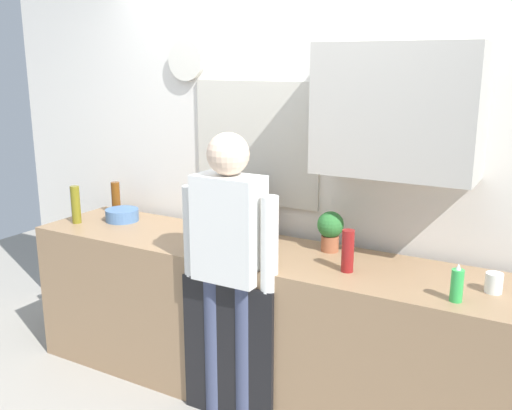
{
  "coord_description": "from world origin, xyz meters",
  "views": [
    {
      "loc": [
        1.55,
        -2.42,
        1.94
      ],
      "look_at": [
        0.02,
        0.25,
        1.17
      ],
      "focal_mm": 40.47,
      "sensor_mm": 36.0,
      "label": 1
    }
  ],
  "objects_px": {
    "coffee_maker": "(248,214)",
    "person_at_sink": "(229,256)",
    "bottle_red_vinegar": "(348,251)",
    "bottle_amber_beer": "(116,198)",
    "mixing_bowl": "(122,215)",
    "cup_white_mug": "(494,283)",
    "dish_soap": "(457,285)",
    "bottle_olive_oil": "(76,205)",
    "potted_plant": "(330,229)"
  },
  "relations": [
    {
      "from": "bottle_amber_beer",
      "to": "person_at_sink",
      "type": "distance_m",
      "value": 1.34
    },
    {
      "from": "coffee_maker",
      "to": "bottle_amber_beer",
      "type": "relative_size",
      "value": 1.43
    },
    {
      "from": "cup_white_mug",
      "to": "potted_plant",
      "type": "distance_m",
      "value": 0.92
    },
    {
      "from": "coffee_maker",
      "to": "bottle_red_vinegar",
      "type": "xyz_separation_m",
      "value": [
        0.74,
        -0.25,
        -0.04
      ]
    },
    {
      "from": "bottle_red_vinegar",
      "to": "bottle_amber_beer",
      "type": "bearing_deg",
      "value": 171.7
    },
    {
      "from": "bottle_red_vinegar",
      "to": "bottle_amber_beer",
      "type": "distance_m",
      "value": 1.84
    },
    {
      "from": "coffee_maker",
      "to": "potted_plant",
      "type": "height_order",
      "value": "coffee_maker"
    },
    {
      "from": "bottle_amber_beer",
      "to": "dish_soap",
      "type": "distance_m",
      "value": 2.41
    },
    {
      "from": "dish_soap",
      "to": "person_at_sink",
      "type": "distance_m",
      "value": 1.14
    },
    {
      "from": "potted_plant",
      "to": "cup_white_mug",
      "type": "bearing_deg",
      "value": -11.62
    },
    {
      "from": "cup_white_mug",
      "to": "dish_soap",
      "type": "relative_size",
      "value": 0.53
    },
    {
      "from": "person_at_sink",
      "to": "potted_plant",
      "type": "bearing_deg",
      "value": 41.03
    },
    {
      "from": "bottle_amber_beer",
      "to": "bottle_olive_oil",
      "type": "distance_m",
      "value": 0.31
    },
    {
      "from": "cup_white_mug",
      "to": "potted_plant",
      "type": "relative_size",
      "value": 0.41
    },
    {
      "from": "bottle_olive_oil",
      "to": "dish_soap",
      "type": "height_order",
      "value": "bottle_olive_oil"
    },
    {
      "from": "bottle_amber_beer",
      "to": "dish_soap",
      "type": "xyz_separation_m",
      "value": [
        2.38,
        -0.38,
        -0.04
      ]
    },
    {
      "from": "mixing_bowl",
      "to": "person_at_sink",
      "type": "xyz_separation_m",
      "value": [
        1.09,
        -0.38,
        0.01
      ]
    },
    {
      "from": "bottle_amber_beer",
      "to": "dish_soap",
      "type": "height_order",
      "value": "bottle_amber_beer"
    },
    {
      "from": "coffee_maker",
      "to": "mixing_bowl",
      "type": "xyz_separation_m",
      "value": [
        -0.93,
        -0.1,
        -0.11
      ]
    },
    {
      "from": "coffee_maker",
      "to": "bottle_olive_oil",
      "type": "distance_m",
      "value": 1.19
    },
    {
      "from": "coffee_maker",
      "to": "dish_soap",
      "type": "height_order",
      "value": "coffee_maker"
    },
    {
      "from": "cup_white_mug",
      "to": "potted_plant",
      "type": "bearing_deg",
      "value": 168.38
    },
    {
      "from": "mixing_bowl",
      "to": "cup_white_mug",
      "type": "bearing_deg",
      "value": -1.96
    },
    {
      "from": "coffee_maker",
      "to": "person_at_sink",
      "type": "relative_size",
      "value": 0.21
    },
    {
      "from": "coffee_maker",
      "to": "person_at_sink",
      "type": "bearing_deg",
      "value": -70.89
    },
    {
      "from": "bottle_red_vinegar",
      "to": "bottle_olive_oil",
      "type": "bearing_deg",
      "value": -179.03
    },
    {
      "from": "cup_white_mug",
      "to": "mixing_bowl",
      "type": "distance_m",
      "value": 2.36
    },
    {
      "from": "bottle_olive_oil",
      "to": "potted_plant",
      "type": "distance_m",
      "value": 1.71
    },
    {
      "from": "dish_soap",
      "to": "person_at_sink",
      "type": "bearing_deg",
      "value": -174.45
    },
    {
      "from": "bottle_red_vinegar",
      "to": "potted_plant",
      "type": "bearing_deg",
      "value": 128.1
    },
    {
      "from": "bottle_amber_beer",
      "to": "potted_plant",
      "type": "relative_size",
      "value": 1.0
    },
    {
      "from": "person_at_sink",
      "to": "mixing_bowl",
      "type": "bearing_deg",
      "value": 148.96
    },
    {
      "from": "bottle_olive_oil",
      "to": "coffee_maker",
      "type": "bearing_deg",
      "value": 13.89
    },
    {
      "from": "cup_white_mug",
      "to": "potted_plant",
      "type": "height_order",
      "value": "potted_plant"
    },
    {
      "from": "coffee_maker",
      "to": "bottle_olive_oil",
      "type": "xyz_separation_m",
      "value": [
        -1.16,
        -0.29,
        -0.02
      ]
    },
    {
      "from": "bottle_red_vinegar",
      "to": "potted_plant",
      "type": "xyz_separation_m",
      "value": [
        -0.2,
        0.26,
        0.02
      ]
    },
    {
      "from": "bottle_red_vinegar",
      "to": "bottle_olive_oil",
      "type": "height_order",
      "value": "bottle_olive_oil"
    },
    {
      "from": "mixing_bowl",
      "to": "dish_soap",
      "type": "distance_m",
      "value": 2.24
    },
    {
      "from": "bottle_olive_oil",
      "to": "person_at_sink",
      "type": "bearing_deg",
      "value": -8.27
    },
    {
      "from": "dish_soap",
      "to": "bottle_amber_beer",
      "type": "bearing_deg",
      "value": 170.93
    },
    {
      "from": "bottle_amber_beer",
      "to": "mixing_bowl",
      "type": "bearing_deg",
      "value": -35.63
    },
    {
      "from": "bottle_olive_oil",
      "to": "cup_white_mug",
      "type": "xyz_separation_m",
      "value": [
        2.58,
        0.11,
        -0.08
      ]
    },
    {
      "from": "coffee_maker",
      "to": "cup_white_mug",
      "type": "bearing_deg",
      "value": -7.08
    },
    {
      "from": "coffee_maker",
      "to": "bottle_amber_beer",
      "type": "bearing_deg",
      "value": 179.39
    },
    {
      "from": "person_at_sink",
      "to": "coffee_maker",
      "type": "bearing_deg",
      "value": 97.25
    },
    {
      "from": "bottle_amber_beer",
      "to": "bottle_olive_oil",
      "type": "relative_size",
      "value": 0.92
    },
    {
      "from": "coffee_maker",
      "to": "dish_soap",
      "type": "xyz_separation_m",
      "value": [
        1.3,
        -0.37,
        -0.07
      ]
    },
    {
      "from": "bottle_red_vinegar",
      "to": "dish_soap",
      "type": "distance_m",
      "value": 0.57
    },
    {
      "from": "mixing_bowl",
      "to": "potted_plant",
      "type": "height_order",
      "value": "potted_plant"
    },
    {
      "from": "bottle_olive_oil",
      "to": "dish_soap",
      "type": "distance_m",
      "value": 2.45
    }
  ]
}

